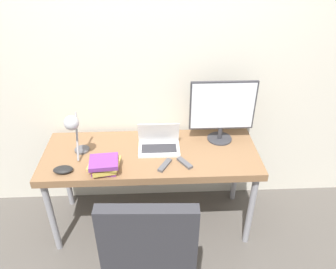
{
  "coord_description": "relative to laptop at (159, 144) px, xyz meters",
  "views": [
    {
      "loc": [
        0.04,
        -1.77,
        2.26
      ],
      "look_at": [
        0.13,
        0.29,
        0.94
      ],
      "focal_mm": 35.0,
      "sensor_mm": 36.0,
      "label": 1
    }
  ],
  "objects": [
    {
      "name": "tv_remote",
      "position": [
        0.04,
        -0.23,
        -0.04
      ],
      "size": [
        0.11,
        0.16,
        0.02
      ],
      "color": "#4C4C51",
      "rests_on": "desk"
    },
    {
      "name": "game_controller",
      "position": [
        -0.7,
        -0.26,
        -0.03
      ],
      "size": [
        0.14,
        0.09,
        0.04
      ],
      "color": "black",
      "rests_on": "desk"
    },
    {
      "name": "media_remote",
      "position": [
        0.19,
        -0.21,
        -0.04
      ],
      "size": [
        0.11,
        0.15,
        0.02
      ],
      "color": "#4C4C51",
      "rests_on": "desk"
    },
    {
      "name": "office_chair",
      "position": [
        -0.07,
        -0.92,
        -0.19
      ],
      "size": [
        0.59,
        0.59,
        1.14
      ],
      "color": "black",
      "rests_on": "ground_plane"
    },
    {
      "name": "desk",
      "position": [
        -0.07,
        -0.05,
        -0.11
      ],
      "size": [
        1.68,
        0.64,
        0.76
      ],
      "color": "brown",
      "rests_on": "ground_plane"
    },
    {
      "name": "ground_plane",
      "position": [
        -0.07,
        -0.37,
        -0.81
      ],
      "size": [
        12.0,
        12.0,
        0.0
      ],
      "primitive_type": "plane",
      "color": "#514C47"
    },
    {
      "name": "book_stack",
      "position": [
        -0.4,
        -0.27,
        0.01
      ],
      "size": [
        0.23,
        0.21,
        0.1
      ],
      "color": "#753384",
      "rests_on": "desk"
    },
    {
      "name": "wall_back",
      "position": [
        -0.07,
        0.34,
        0.49
      ],
      "size": [
        8.0,
        0.05,
        2.6
      ],
      "color": "beige",
      "rests_on": "ground_plane"
    },
    {
      "name": "desk_lamp",
      "position": [
        -0.61,
        -0.13,
        0.24
      ],
      "size": [
        0.11,
        0.26,
        0.4
      ],
      "color": "#4C4C51",
      "rests_on": "desk"
    },
    {
      "name": "laptop",
      "position": [
        0.0,
        0.0,
        0.0
      ],
      "size": [
        0.32,
        0.2,
        0.21
      ],
      "color": "silver",
      "rests_on": "desk"
    },
    {
      "name": "monitor",
      "position": [
        0.51,
        0.12,
        0.24
      ],
      "size": [
        0.52,
        0.2,
        0.52
      ],
      "color": "#333338",
      "rests_on": "desk"
    }
  ]
}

